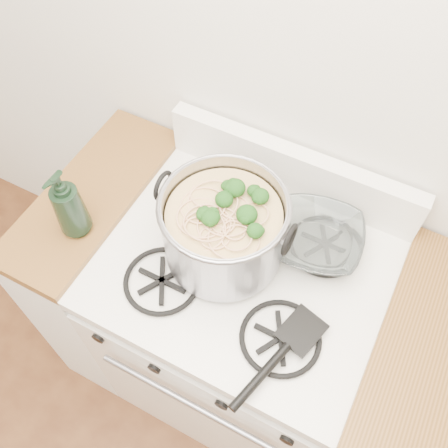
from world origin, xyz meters
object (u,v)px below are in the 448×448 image
spatula (302,329)px  stock_pot (224,229)px  gas_range (240,331)px  bottle (68,204)px  glass_bowl (315,241)px

spatula → stock_pot: bearing=172.0°
gas_range → bottle: (-0.46, -0.12, 0.60)m
stock_pot → spatula: bearing=-23.2°
gas_range → spatula: 0.55m
spatula → bottle: size_ratio=1.35×
stock_pot → bottle: bottle is taller
glass_bowl → bottle: 0.66m
stock_pot → bottle: (-0.39, -0.12, 0.01)m
stock_pot → spatula: (0.27, -0.12, -0.09)m
gas_range → spatula: (0.21, -0.11, 0.50)m
glass_bowl → stock_pot: bearing=-148.2°
glass_bowl → spatula: bearing=-75.5°
stock_pot → bottle: bearing=-162.7°
gas_range → stock_pot: 0.59m
glass_bowl → bottle: bearing=-157.3°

